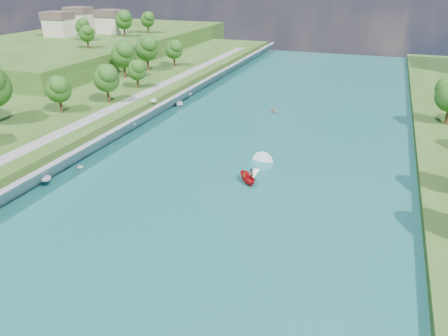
% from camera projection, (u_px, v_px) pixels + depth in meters
% --- Properties ---
extents(ground, '(260.00, 260.00, 0.00)m').
position_uv_depth(ground, '(191.00, 228.00, 55.37)').
color(ground, '#2D5119').
rests_on(ground, ground).
extents(river_water, '(55.00, 240.00, 0.10)m').
position_uv_depth(river_water, '(240.00, 168.00, 72.50)').
color(river_water, '#175952').
rests_on(river_water, ground).
extents(berm_west, '(45.00, 240.00, 3.50)m').
position_uv_depth(berm_west, '(4.00, 125.00, 87.54)').
color(berm_west, '#2D5119').
rests_on(berm_west, ground).
extents(ridge_west, '(60.00, 120.00, 9.00)m').
position_uv_depth(ridge_west, '(92.00, 48.00, 160.92)').
color(ridge_west, '#2D5119').
rests_on(ridge_west, ground).
extents(riprap_bank, '(4.11, 236.00, 4.21)m').
position_uv_depth(riprap_bank, '(105.00, 140.00, 79.42)').
color(riprap_bank, slate).
rests_on(riprap_bank, ground).
extents(riverside_path, '(3.00, 200.00, 0.10)m').
position_uv_depth(riverside_path, '(75.00, 126.00, 81.30)').
color(riverside_path, gray).
rests_on(riverside_path, berm_west).
extents(ridge_houses, '(29.50, 29.50, 8.40)m').
position_uv_depth(ridge_houses, '(83.00, 21.00, 163.56)').
color(ridge_houses, beige).
rests_on(ridge_houses, ridge_west).
extents(trees_ridge, '(16.40, 43.43, 10.55)m').
position_uv_depth(trees_ridge, '(117.00, 24.00, 149.25)').
color(trees_ridge, '#1B4312').
rests_on(trees_ridge, ridge_west).
extents(motorboat, '(3.79, 18.85, 2.13)m').
position_uv_depth(motorboat, '(250.00, 175.00, 68.16)').
color(motorboat, '#B80E14').
rests_on(motorboat, river_water).
extents(raft, '(3.72, 3.80, 1.54)m').
position_uv_depth(raft, '(274.00, 111.00, 100.93)').
color(raft, gray).
rests_on(raft, river_water).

